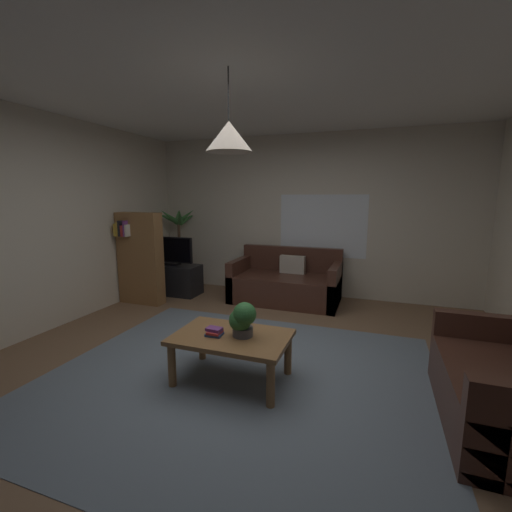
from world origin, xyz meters
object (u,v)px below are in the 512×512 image
book_on_table_2 (214,329)px  tv (172,251)px  pendant_lamp (229,136)px  remote_on_table_0 (243,333)px  couch_under_window (286,284)px  potted_plant_on_table (243,319)px  book_on_table_1 (215,332)px  coffee_table (232,342)px  potted_palm_corner (179,249)px  bookshelf_corner (140,258)px  tv_stand (174,279)px  book_on_table_0 (214,334)px

book_on_table_2 → tv: 2.97m
pendant_lamp → remote_on_table_0: bearing=28.7°
couch_under_window → tv: size_ratio=2.20×
couch_under_window → remote_on_table_0: size_ratio=10.33×
remote_on_table_0 → potted_plant_on_table: bearing=69.5°
book_on_table_1 → potted_plant_on_table: potted_plant_on_table is taller
couch_under_window → coffee_table: (0.15, -2.47, 0.09)m
potted_palm_corner → pendant_lamp: (2.25, -2.74, 1.42)m
potted_plant_on_table → pendant_lamp: pendant_lamp is taller
couch_under_window → bookshelf_corner: 2.29m
tv_stand → potted_plant_on_table: bearing=-46.0°
bookshelf_corner → couch_under_window: bearing=22.1°
remote_on_table_0 → tv_stand: 3.06m
book_on_table_2 → pendant_lamp: (0.14, 0.05, 1.63)m
pendant_lamp → potted_palm_corner: bearing=129.3°
potted_plant_on_table → book_on_table_1: bearing=-166.3°
book_on_table_1 → remote_on_table_0: size_ratio=0.75×
book_on_table_0 → book_on_table_1: (0.01, -0.00, 0.02)m
coffee_table → potted_palm_corner: size_ratio=0.67×
coffee_table → book_on_table_2: (-0.14, -0.05, 0.12)m
bookshelf_corner → coffee_table: bearing=-36.0°
book_on_table_0 → tv_stand: size_ratio=0.16×
book_on_table_2 → pendant_lamp: bearing=20.4°
potted_palm_corner → tv: bearing=-70.1°
remote_on_table_0 → book_on_table_2: bearing=-12.5°
tv_stand → bookshelf_corner: size_ratio=0.64×
book_on_table_1 → remote_on_table_0: (0.22, 0.11, -0.02)m
coffee_table → book_on_table_2: 0.20m
book_on_table_1 → bookshelf_corner: size_ratio=0.09×
couch_under_window → tv_stand: (-1.90, -0.24, -0.02)m
book_on_table_0 → tv: (-1.91, 2.27, 0.30)m
bookshelf_corner → pendant_lamp: size_ratio=2.18×
remote_on_table_0 → bookshelf_corner: bearing=-70.4°
couch_under_window → tv: bearing=-172.1°
coffee_table → remote_on_table_0: size_ratio=6.34×
coffee_table → book_on_table_1: (-0.13, -0.06, 0.10)m
book_on_table_2 → book_on_table_0: bearing=-44.7°
potted_palm_corner → tv_stand: bearing=-69.4°
couch_under_window → bookshelf_corner: bearing=-157.9°
potted_plant_on_table → bookshelf_corner: bookshelf_corner is taller
remote_on_table_0 → couch_under_window: bearing=-120.5°
tv_stand → remote_on_table_0: bearing=-45.5°
book_on_table_0 → remote_on_table_0: same height
book_on_table_0 → remote_on_table_0: 0.25m
pendant_lamp → tv: bearing=132.9°
pendant_lamp → potted_plant_on_table: bearing=-2.0°
coffee_table → book_on_table_1: book_on_table_1 is taller
couch_under_window → tv_stand: couch_under_window is taller
potted_plant_on_table → couch_under_window: bearing=96.0°
remote_on_table_0 → potted_palm_corner: (-2.34, 2.69, 0.25)m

